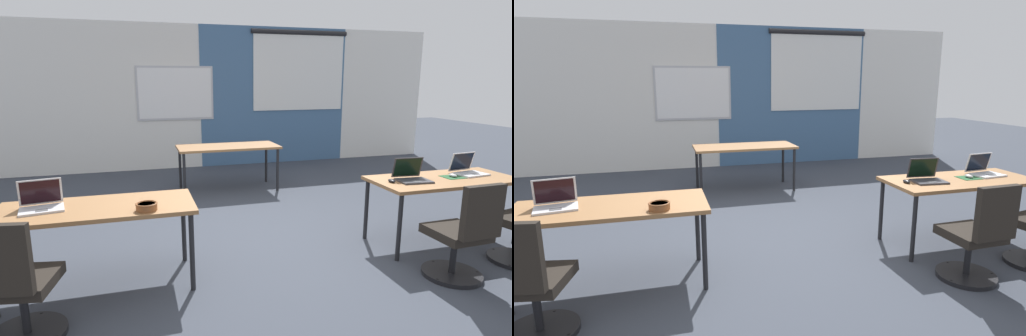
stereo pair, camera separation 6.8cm
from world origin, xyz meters
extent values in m
plane|color=#383D47|center=(0.00, 0.00, 0.00)|extent=(24.00, 24.00, 0.00)
cube|color=silver|center=(0.00, 4.20, 1.40)|extent=(10.00, 0.20, 2.80)
cube|color=#42668E|center=(1.45, 4.09, 1.40)|extent=(3.14, 0.01, 2.80)
cube|color=#B7B7BC|center=(-0.61, 4.09, 1.49)|extent=(1.48, 0.02, 1.04)
cube|color=white|center=(-0.61, 4.08, 1.49)|extent=(1.40, 0.02, 0.96)
cube|color=white|center=(1.97, 4.08, 1.88)|extent=(2.00, 0.02, 1.53)
cylinder|color=black|center=(1.97, 4.08, 2.70)|extent=(2.10, 0.10, 0.10)
cube|color=olive|center=(-1.75, -0.60, 0.70)|extent=(1.60, 0.70, 0.04)
cylinder|color=black|center=(-1.01, -0.90, 0.34)|extent=(0.04, 0.04, 0.68)
cylinder|color=black|center=(-2.49, -0.30, 0.34)|extent=(0.04, 0.04, 0.68)
cylinder|color=black|center=(-1.01, -0.30, 0.34)|extent=(0.04, 0.04, 0.68)
cube|color=olive|center=(1.75, -0.60, 0.70)|extent=(1.60, 0.70, 0.04)
cylinder|color=black|center=(1.01, -0.90, 0.34)|extent=(0.04, 0.04, 0.68)
cylinder|color=black|center=(1.01, -0.30, 0.34)|extent=(0.04, 0.04, 0.68)
cylinder|color=black|center=(2.49, -0.30, 0.34)|extent=(0.04, 0.04, 0.68)
cube|color=olive|center=(0.00, 2.20, 0.70)|extent=(1.60, 0.70, 0.04)
cylinder|color=black|center=(-0.74, 1.90, 0.34)|extent=(0.04, 0.04, 0.68)
cylinder|color=black|center=(0.74, 1.90, 0.34)|extent=(0.04, 0.04, 0.68)
cylinder|color=black|center=(-0.74, 2.50, 0.34)|extent=(0.04, 0.04, 0.68)
cylinder|color=black|center=(0.74, 2.50, 0.34)|extent=(0.04, 0.04, 0.68)
cube|color=silver|center=(2.15, -0.56, 0.73)|extent=(0.35, 0.26, 0.02)
cube|color=#4C4C4F|center=(2.15, -0.61, 0.74)|extent=(0.10, 0.07, 0.00)
cube|color=silver|center=(2.13, -0.42, 0.84)|extent=(0.33, 0.09, 0.22)
cube|color=black|center=(2.13, -0.42, 0.85)|extent=(0.30, 0.08, 0.19)
cube|color=#23512D|center=(1.87, -0.59, 0.72)|extent=(0.22, 0.19, 0.00)
ellipsoid|color=#B2B2B7|center=(1.87, -0.59, 0.74)|extent=(0.07, 0.11, 0.03)
sphere|color=black|center=(2.08, -1.03, 0.02)|extent=(0.04, 0.04, 0.04)
sphere|color=black|center=(1.92, -1.37, 0.02)|extent=(0.04, 0.04, 0.04)
cube|color=silver|center=(-2.17, -0.60, 0.73)|extent=(0.37, 0.28, 0.02)
cube|color=#4C4C4F|center=(-2.16, -0.65, 0.74)|extent=(0.10, 0.08, 0.00)
cube|color=silver|center=(-2.19, -0.47, 0.85)|extent=(0.33, 0.10, 0.22)
cube|color=black|center=(-2.19, -0.48, 0.85)|extent=(0.30, 0.08, 0.19)
cylinder|color=black|center=(-2.21, -1.23, 0.02)|extent=(0.52, 0.52, 0.04)
cylinder|color=black|center=(-2.21, -1.23, 0.21)|extent=(0.06, 0.06, 0.34)
cube|color=black|center=(-2.21, -1.23, 0.42)|extent=(0.51, 0.51, 0.08)
sphere|color=black|center=(-2.17, -1.00, 0.02)|extent=(0.04, 0.04, 0.04)
sphere|color=black|center=(-2.01, -1.35, 0.02)|extent=(0.04, 0.04, 0.04)
cube|color=#333338|center=(1.34, -0.64, 0.73)|extent=(0.35, 0.26, 0.02)
cube|color=#4C4C4F|center=(1.33, -0.69, 0.74)|extent=(0.09, 0.07, 0.00)
cube|color=#333338|center=(1.35, -0.50, 0.85)|extent=(0.33, 0.09, 0.22)
cube|color=black|center=(1.35, -0.51, 0.85)|extent=(0.30, 0.07, 0.19)
ellipsoid|color=black|center=(1.10, -0.60, 0.74)|extent=(0.06, 0.10, 0.03)
cylinder|color=black|center=(1.29, -1.32, 0.02)|extent=(0.52, 0.52, 0.04)
cylinder|color=black|center=(1.29, -1.32, 0.21)|extent=(0.06, 0.06, 0.34)
cube|color=black|center=(1.29, -1.32, 0.42)|extent=(0.45, 0.45, 0.08)
cube|color=black|center=(1.30, -1.57, 0.69)|extent=(0.40, 0.07, 0.46)
sphere|color=black|center=(1.28, -1.09, 0.02)|extent=(0.04, 0.04, 0.04)
sphere|color=black|center=(1.51, -1.39, 0.02)|extent=(0.04, 0.04, 0.04)
sphere|color=black|center=(1.07, -1.40, 0.02)|extent=(0.04, 0.04, 0.04)
cylinder|color=brown|center=(-1.35, -0.83, 0.75)|extent=(0.17, 0.17, 0.05)
torus|color=brown|center=(-1.35, -0.83, 0.78)|extent=(0.18, 0.18, 0.02)
cylinder|color=#B26628|center=(-1.35, -0.83, 0.77)|extent=(0.14, 0.14, 0.01)
camera|label=1|loc=(-1.40, -4.12, 1.76)|focal=28.69mm
camera|label=2|loc=(-1.34, -4.14, 1.76)|focal=28.69mm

